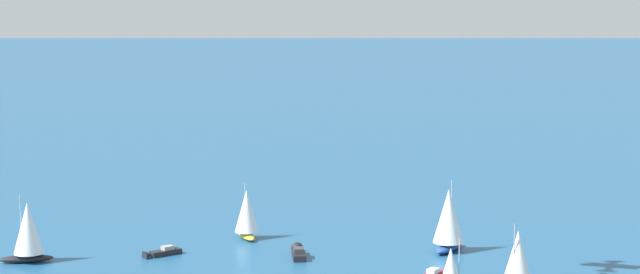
% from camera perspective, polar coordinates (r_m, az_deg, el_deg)
% --- Properties ---
extents(sailboat_far_port, '(7.14, 5.57, 9.20)m').
position_cam_1_polar(sailboat_far_port, '(150.63, 10.37, -6.33)').
color(sailboat_far_port, gold).
rests_on(sailboat_far_port, ground_plane).
extents(motorboat_far_stbd, '(6.32, 4.02, 1.80)m').
position_cam_1_polar(motorboat_far_stbd, '(169.13, -8.40, -6.06)').
color(motorboat_far_stbd, black).
rests_on(motorboat_far_stbd, ground_plane).
extents(sailboat_inshore, '(7.77, 7.94, 11.19)m').
position_cam_1_polar(sailboat_inshore, '(170.33, 6.79, -4.34)').
color(sailboat_inshore, '#23478C').
rests_on(sailboat_inshore, ground_plane).
extents(sailboat_offshore, '(4.35, 7.34, 9.23)m').
position_cam_1_polar(sailboat_offshore, '(178.41, -3.89, -4.05)').
color(sailboat_offshore, gold).
rests_on(sailboat_offshore, ground_plane).
extents(sailboat_mid_cluster, '(8.12, 4.62, 10.35)m').
position_cam_1_polar(sailboat_mid_cluster, '(168.34, -15.15, -4.83)').
color(sailboat_mid_cluster, black).
rests_on(sailboat_mid_cluster, ground_plane).
extents(motorboat_outer_ring_b, '(3.06, 7.60, 2.15)m').
position_cam_1_polar(motorboat_outer_ring_b, '(167.15, -1.15, -6.11)').
color(motorboat_outer_ring_b, black).
rests_on(motorboat_outer_ring_b, ground_plane).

